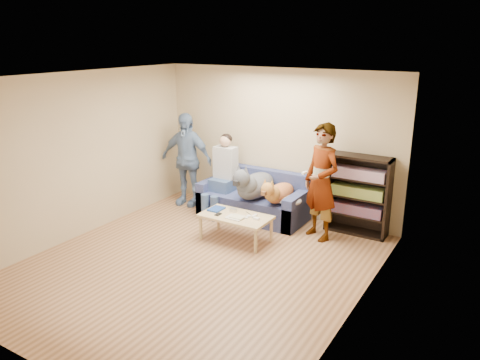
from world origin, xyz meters
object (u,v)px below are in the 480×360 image
Objects in this scene: notebook_blue at (216,209)px; sofa at (254,201)px; bookshelf at (358,193)px; dog_gray at (253,185)px; person_standing_left at (186,159)px; person_standing_right at (321,182)px; coffee_table at (236,218)px; person_seated at (223,172)px; camera_silver at (233,210)px; dog_tan at (278,193)px.

sofa is (0.12, 1.02, -0.15)m from notebook_blue.
dog_gray is at bearing -164.26° from bookshelf.
person_standing_left is 1.38× the size of dog_gray.
person_standing_right is 7.13× the size of notebook_blue.
coffee_table is 2.03m from bookshelf.
person_seated reaches higher than bookshelf.
sofa is at bearing -3.44° from person_standing_left.
notebook_blue is at bearing -146.98° from bookshelf.
person_standing_left is at bearing -156.00° from person_standing_right.
dog_gray is 1.17× the size of coffee_table.
dog_gray reaches higher than notebook_blue.
person_seated is (-1.94, 0.14, -0.15)m from person_standing_right.
camera_silver reaches higher than notebook_blue.
sofa is 1.73× the size of coffee_table.
person_standing_right is at bearing -1.41° from dog_gray.
notebook_blue is 0.14× the size of sofa.
coffee_table is (0.40, -0.05, -0.06)m from notebook_blue.
person_standing_right is 1.95m from person_seated.
coffee_table is 0.85× the size of bookshelf.
sofa reaches higher than camera_silver.
sofa is (-1.35, 0.27, -0.65)m from person_standing_right.
dog_gray is 0.89m from coffee_table.
dog_gray is 0.99× the size of bookshelf.
notebook_blue is at bearing -107.32° from dog_gray.
person_standing_left is (-2.77, 0.17, -0.04)m from person_standing_right.
person_standing_right reaches higher than camera_silver.
notebook_blue is 1.07m from dog_tan.
dog_gray is (-1.23, 0.03, -0.26)m from person_standing_right.
dog_gray is at bearing 93.07° from camera_silver.
person_standing_left reaches higher than notebook_blue.
person_standing_left is 6.79× the size of notebook_blue.
person_seated is 1.29× the size of dog_tan.
notebook_blue is 0.20× the size of bookshelf.
bookshelf is (1.68, 0.47, 0.01)m from dog_gray.
person_seated is (-0.46, 0.89, 0.34)m from notebook_blue.
person_seated is 1.13× the size of bookshelf.
notebook_blue is 0.85m from dog_gray.
person_seated is (-0.58, -0.13, 0.49)m from sofa.
person_standing_left reaches higher than sofa.
bookshelf reaches higher than notebook_blue.
bookshelf is at bearing 35.68° from camera_silver.
person_standing_right reaches higher than person_seated.
dog_tan is (0.46, 0.01, -0.07)m from dog_gray.
notebook_blue is 0.23× the size of dog_tan.
dog_gray is (1.53, -0.14, -0.21)m from person_standing_left.
dog_gray is (-0.04, 0.71, 0.23)m from camera_silver.
person_standing_right is 0.98× the size of sofa.
person_standing_left reaches higher than dog_tan.
person_seated is 2.41m from bookshelf.
person_standing_left is at bearing 174.74° from dog_gray.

